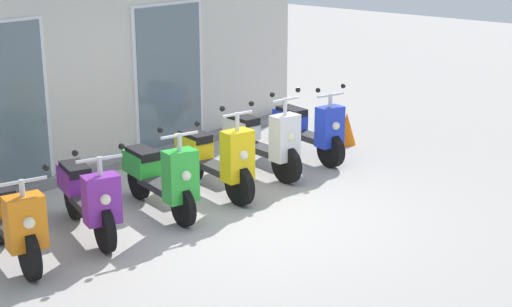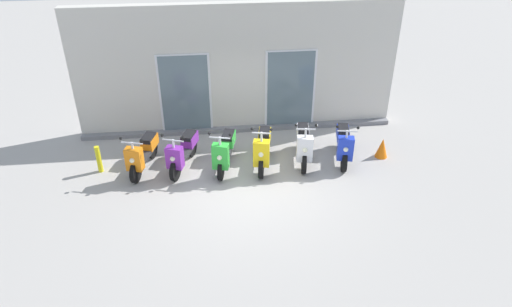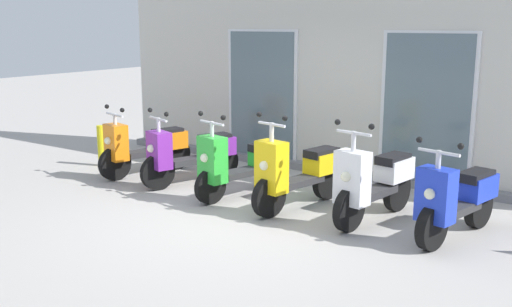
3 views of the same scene
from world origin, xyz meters
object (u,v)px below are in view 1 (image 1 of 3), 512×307
(scooter_orange, at_px, (12,220))
(scooter_yellow, at_px, (215,158))
(scooter_blue, at_px, (309,129))
(scooter_purple, at_px, (88,196))
(scooter_green, at_px, (160,175))
(traffic_cone, at_px, (346,129))
(scooter_white, at_px, (262,140))

(scooter_orange, bearing_deg, scooter_yellow, -2.83)
(scooter_blue, bearing_deg, scooter_purple, 178.60)
(scooter_green, xyz_separation_m, traffic_cone, (4.03, 0.04, -0.22))
(traffic_cone, bearing_deg, scooter_orange, 179.20)
(scooter_white, distance_m, traffic_cone, 2.08)
(scooter_orange, relative_size, scooter_green, 0.99)
(scooter_blue, xyz_separation_m, traffic_cone, (1.04, 0.03, -0.20))
(scooter_purple, bearing_deg, scooter_green, -5.92)
(scooter_green, height_order, scooter_yellow, scooter_yellow)
(scooter_purple, xyz_separation_m, traffic_cone, (5.05, -0.07, -0.21))
(scooter_orange, xyz_separation_m, traffic_cone, (6.02, -0.08, -0.20))
(scooter_blue, bearing_deg, traffic_cone, 1.57)
(scooter_orange, relative_size, scooter_yellow, 0.96)
(scooter_orange, xyz_separation_m, scooter_green, (1.99, -0.12, 0.02))
(scooter_white, relative_size, scooter_blue, 1.04)
(scooter_yellow, bearing_deg, scooter_purple, 176.20)
(scooter_white, bearing_deg, scooter_yellow, -176.04)
(scooter_green, distance_m, scooter_yellow, 0.94)
(scooter_purple, distance_m, scooter_blue, 4.01)
(scooter_blue, bearing_deg, scooter_yellow, -179.11)
(scooter_white, bearing_deg, scooter_purple, 178.88)
(scooter_yellow, relative_size, scooter_blue, 1.07)
(scooter_white, distance_m, scooter_blue, 1.02)
(scooter_yellow, xyz_separation_m, traffic_cone, (3.09, 0.06, -0.23))
(scooter_green, relative_size, traffic_cone, 3.10)
(scooter_white, bearing_deg, scooter_green, -178.63)
(scooter_yellow, bearing_deg, scooter_blue, 0.89)
(scooter_purple, xyz_separation_m, scooter_white, (2.99, -0.06, 0.04))
(scooter_orange, relative_size, scooter_purple, 1.00)
(scooter_purple, distance_m, scooter_green, 1.02)
(scooter_purple, relative_size, scooter_yellow, 0.97)
(scooter_yellow, height_order, scooter_blue, scooter_yellow)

